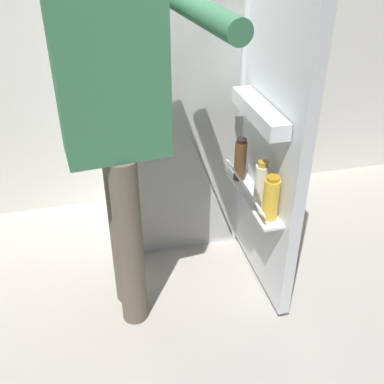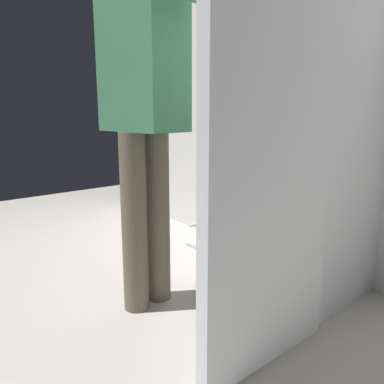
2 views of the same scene
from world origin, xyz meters
name	(u,v)px [view 1 (image 1 of 2)]	position (x,y,z in m)	size (l,w,h in m)	color
ground_plane	(191,276)	(0.00, 0.00, 0.00)	(6.35, 6.35, 0.00)	#B7B2A8
refrigerator	(174,89)	(0.03, 0.50, 0.87)	(0.72, 1.26, 1.73)	silver
person	(117,111)	(-0.33, -0.13, 1.02)	(0.58, 0.69, 1.70)	#665B4C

